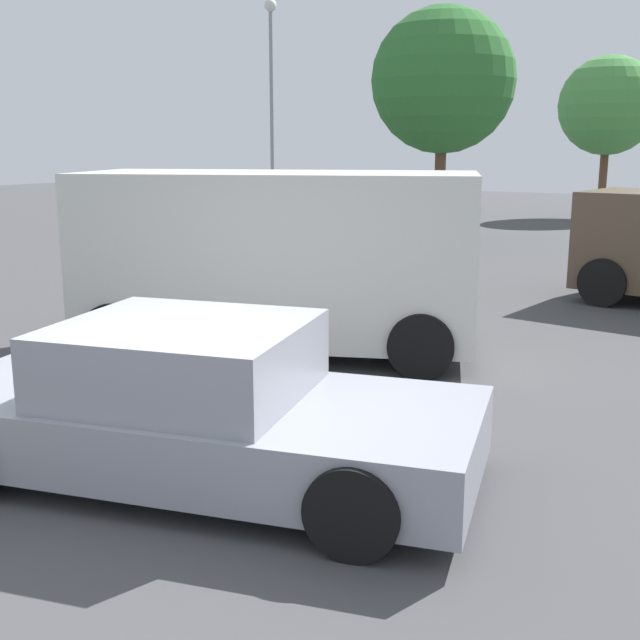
{
  "coord_description": "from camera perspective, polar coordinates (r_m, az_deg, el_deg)",
  "views": [
    {
      "loc": [
        3.78,
        -4.65,
        2.61
      ],
      "look_at": [
        0.04,
        2.09,
        0.9
      ],
      "focal_mm": 44.49,
      "sensor_mm": 36.0,
      "label": 1
    }
  ],
  "objects": [
    {
      "name": "ground_plane",
      "position": [
        6.54,
        -9.39,
        -11.2
      ],
      "size": [
        80.0,
        80.0,
        0.0
      ],
      "primitive_type": "plane",
      "color": "#424244"
    },
    {
      "name": "sedan_foreground",
      "position": [
        6.39,
        -9.06,
        -6.22
      ],
      "size": [
        4.71,
        2.71,
        1.26
      ],
      "rotation": [
        0.0,
        0.0,
        0.21
      ],
      "color": "gray",
      "rests_on": "ground_plane"
    },
    {
      "name": "van_white",
      "position": [
        10.06,
        -2.92,
        4.58
      ],
      "size": [
        5.27,
        3.54,
        2.28
      ],
      "rotation": [
        0.0,
        0.0,
        0.35
      ],
      "color": "silver",
      "rests_on": "ground_plane"
    },
    {
      "name": "pedestrian",
      "position": [
        13.4,
        5.12,
        5.68
      ],
      "size": [
        0.37,
        0.53,
        1.72
      ],
      "rotation": [
        0.0,
        0.0,
        0.38
      ],
      "color": "gray",
      "rests_on": "ground_plane"
    },
    {
      "name": "light_post_near",
      "position": [
        30.46,
        -3.52,
        17.19
      ],
      "size": [
        0.44,
        0.44,
        7.74
      ],
      "color": "gray",
      "rests_on": "ground_plane"
    },
    {
      "name": "tree_back_center",
      "position": [
        31.05,
        20.03,
        14.27
      ],
      "size": [
        3.5,
        3.5,
        5.72
      ],
      "color": "brown",
      "rests_on": "ground_plane"
    },
    {
      "name": "tree_back_right",
      "position": [
        21.85,
        8.84,
        16.63
      ],
      "size": [
        3.77,
        3.77,
        6.13
      ],
      "color": "brown",
      "rests_on": "ground_plane"
    }
  ]
}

